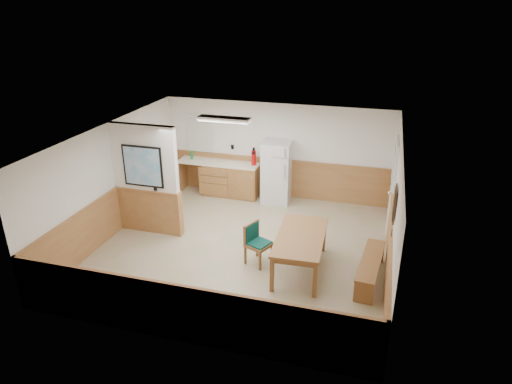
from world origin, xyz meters
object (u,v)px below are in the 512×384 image
(dining_table, at_px, (300,240))
(fire_extinguisher, at_px, (254,157))
(soap_bottle, at_px, (192,155))
(refrigerator, at_px, (277,172))
(dining_bench, at_px, (371,264))
(dining_chair, at_px, (255,240))

(dining_table, relative_size, fire_extinguisher, 3.87)
(soap_bottle, bearing_deg, refrigerator, -2.03)
(fire_extinguisher, relative_size, soap_bottle, 1.95)
(dining_bench, xyz_separation_m, dining_chair, (-2.26, 0.04, 0.15))
(dining_chair, height_order, soap_bottle, soap_bottle)
(dining_chair, bearing_deg, dining_table, 20.60)
(dining_table, xyz_separation_m, dining_bench, (1.34, 0.00, -0.31))
(refrigerator, distance_m, soap_bottle, 2.39)
(refrigerator, height_order, dining_chair, refrigerator)
(refrigerator, distance_m, dining_table, 3.33)
(refrigerator, relative_size, dining_table, 0.88)
(refrigerator, relative_size, fire_extinguisher, 3.41)
(dining_chair, bearing_deg, fire_extinguisher, 129.84)
(soap_bottle, bearing_deg, fire_extinguisher, -0.03)
(dining_bench, height_order, soap_bottle, soap_bottle)
(refrigerator, relative_size, dining_bench, 0.98)
(refrigerator, distance_m, fire_extinguisher, 0.71)
(dining_chair, bearing_deg, refrigerator, 118.83)
(refrigerator, distance_m, dining_chair, 3.09)
(refrigerator, bearing_deg, fire_extinguisher, 169.99)
(dining_table, bearing_deg, fire_extinguisher, 117.65)
(fire_extinguisher, bearing_deg, soap_bottle, -168.73)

